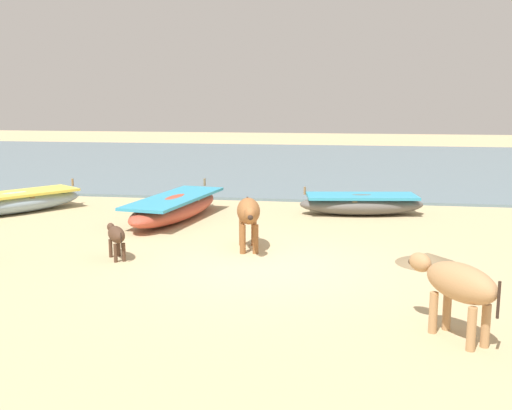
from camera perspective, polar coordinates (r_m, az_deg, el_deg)
name	(u,v)px	position (r m, az deg, el deg)	size (l,w,h in m)	color
ground	(263,265)	(10.90, 0.70, -5.69)	(80.00, 80.00, 0.00)	tan
sea_water	(317,163)	(27.25, 5.75, 3.93)	(60.00, 20.00, 0.08)	slate
fishing_boat_0	(175,207)	(14.94, -7.64, -0.19)	(1.82, 4.22, 0.78)	#B74733
fishing_boat_1	(361,204)	(15.70, 9.90, 0.13)	(3.28, 1.51, 0.72)	#5B5651
fishing_boat_4	(15,202)	(16.89, -21.79, 0.29)	(3.00, 3.58, 0.74)	#8CA5B7
cow_adult_tan	(457,284)	(7.91, 18.46, -7.11)	(1.11, 1.35, 0.98)	tan
calf_far_dark	(116,235)	(11.51, -13.06, -2.81)	(0.69, 0.87, 0.62)	#4C3323
cow_second_adult_brown	(249,213)	(11.79, -0.71, -0.80)	(0.67, 1.56, 1.02)	brown
debris_pile_1	(427,258)	(11.41, 15.86, -4.85)	(1.14, 1.14, 0.20)	#7A6647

